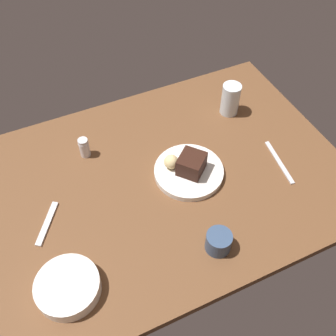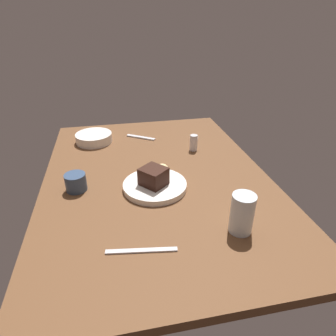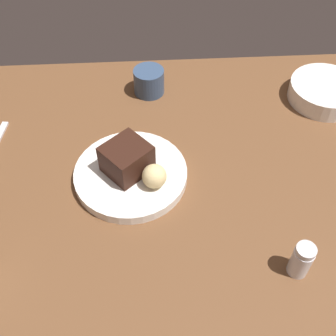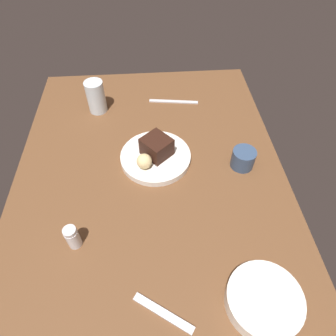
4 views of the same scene
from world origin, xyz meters
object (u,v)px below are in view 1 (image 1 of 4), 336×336
at_px(salt_shaker, 84,147).
at_px(dessert_spoon, 47,223).
at_px(dessert_plate, 189,172).
at_px(bread_roll, 171,162).
at_px(side_bowl, 68,287).
at_px(butter_knife, 279,162).
at_px(water_glass, 230,99).
at_px(chocolate_cake_slice, 191,164).
at_px(coffee_cup, 218,242).

xyz_separation_m(salt_shaker, dessert_spoon, (-0.19, -0.22, -0.03)).
bearing_deg(dessert_spoon, dessert_plate, 122.83).
distance_m(bread_roll, side_bowl, 0.49).
bearing_deg(butter_knife, salt_shaker, -109.79).
xyz_separation_m(water_glass, dessert_spoon, (-0.74, -0.20, -0.06)).
bearing_deg(butter_knife, bread_roll, -101.13).
bearing_deg(dessert_spoon, chocolate_cake_slice, 122.26).
distance_m(salt_shaker, dessert_spoon, 0.29).
distance_m(dessert_plate, chocolate_cake_slice, 0.04).
bearing_deg(chocolate_cake_slice, coffee_cup, -100.71).
height_order(dessert_plate, water_glass, water_glass).
relative_size(dessert_plate, butter_knife, 1.19).
bearing_deg(bread_roll, chocolate_cake_slice, -38.01).
bearing_deg(coffee_cup, dessert_spoon, 146.63).
height_order(chocolate_cake_slice, water_glass, water_glass).
bearing_deg(dessert_plate, butter_knife, -15.81).
relative_size(salt_shaker, butter_knife, 0.38).
height_order(bread_roll, salt_shaker, salt_shaker).
relative_size(chocolate_cake_slice, water_glass, 0.68).
distance_m(coffee_cup, butter_knife, 0.39).
height_order(water_glass, dessert_spoon, water_glass).
bearing_deg(dessert_spoon, coffee_cup, 90.09).
xyz_separation_m(dessert_spoon, butter_knife, (0.76, -0.09, -0.00)).
distance_m(salt_shaker, coffee_cup, 0.55).
bearing_deg(butter_knife, side_bowl, -71.83).
bearing_deg(bread_roll, side_bowl, -148.43).
bearing_deg(side_bowl, dessert_spoon, 91.22).
height_order(dessert_plate, coffee_cup, coffee_cup).
relative_size(salt_shaker, dessert_spoon, 0.48).
bearing_deg(dessert_plate, salt_shaker, 141.72).
bearing_deg(chocolate_cake_slice, water_glass, 38.28).
bearing_deg(salt_shaker, butter_knife, -27.87).
relative_size(dessert_plate, side_bowl, 1.33).
height_order(chocolate_cake_slice, coffee_cup, chocolate_cake_slice).
xyz_separation_m(salt_shaker, butter_knife, (0.58, -0.31, -0.03)).
bearing_deg(water_glass, dessert_plate, -142.91).
bearing_deg(chocolate_cake_slice, salt_shaker, 141.64).
bearing_deg(salt_shaker, coffee_cup, -64.51).
bearing_deg(side_bowl, coffee_cup, -7.24).
xyz_separation_m(bread_roll, dessert_spoon, (-0.42, -0.03, -0.04)).
relative_size(side_bowl, coffee_cup, 2.32).
bearing_deg(dessert_plate, water_glass, 37.09).
xyz_separation_m(salt_shaker, side_bowl, (-0.18, -0.44, -0.01)).
height_order(dessert_plate, dessert_spoon, dessert_plate).
bearing_deg(water_glass, chocolate_cake_slice, -141.72).
bearing_deg(butter_knife, water_glass, -166.61).
distance_m(bread_roll, dessert_spoon, 0.42).
bearing_deg(water_glass, coffee_cup, -123.53).
relative_size(chocolate_cake_slice, dessert_spoon, 0.55).
bearing_deg(dessert_spoon, salt_shaker, 172.85).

